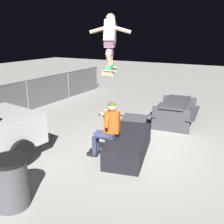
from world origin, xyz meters
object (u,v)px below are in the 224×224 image
(person_sitting_on_ledge, at_px, (107,126))
(picnic_table_back, at_px, (175,109))
(trash_bin, at_px, (11,182))
(kicker_ramp, at_px, (132,125))
(skater_airborne, at_px, (110,39))
(ledge_box_main, at_px, (129,145))
(skateboard, at_px, (110,72))

(person_sitting_on_ledge, distance_m, picnic_table_back, 3.11)
(picnic_table_back, xyz_separation_m, trash_bin, (-5.34, 1.21, -0.07))
(trash_bin, bearing_deg, person_sitting_on_ledge, -11.61)
(kicker_ramp, height_order, picnic_table_back, picnic_table_back)
(person_sitting_on_ledge, xyz_separation_m, skater_airborne, (0.14, 0.01, 1.92))
(skater_airborne, xyz_separation_m, picnic_table_back, (2.88, -0.74, -2.15))
(person_sitting_on_ledge, xyz_separation_m, kicker_ramp, (2.08, 0.31, -0.68))
(person_sitting_on_ledge, bearing_deg, picnic_table_back, -13.73)
(person_sitting_on_ledge, distance_m, skater_airborne, 1.92)
(ledge_box_main, bearing_deg, kicker_ramp, 21.85)
(person_sitting_on_ledge, relative_size, trash_bin, 1.54)
(person_sitting_on_ledge, height_order, trash_bin, person_sitting_on_ledge)
(picnic_table_back, bearing_deg, kicker_ramp, 131.50)
(ledge_box_main, height_order, skater_airborne, skater_airborne)
(skateboard, relative_size, skater_airborne, 0.91)
(skateboard, distance_m, trash_bin, 2.90)
(ledge_box_main, bearing_deg, trash_bin, 161.85)
(ledge_box_main, xyz_separation_m, trash_bin, (-2.65, 0.87, 0.19))
(ledge_box_main, height_order, picnic_table_back, picnic_table_back)
(skater_airborne, height_order, picnic_table_back, skater_airborne)
(skater_airborne, bearing_deg, person_sitting_on_ledge, -176.87)
(ledge_box_main, distance_m, trash_bin, 2.80)
(skateboard, height_order, trash_bin, skateboard)
(skateboard, height_order, skater_airborne, skater_airborne)
(ledge_box_main, bearing_deg, picnic_table_back, -7.31)
(skateboard, xyz_separation_m, trash_bin, (-2.41, 0.49, -1.53))
(trash_bin, bearing_deg, skateboard, -11.50)
(picnic_table_back, relative_size, trash_bin, 2.12)
(ledge_box_main, xyz_separation_m, skateboard, (-0.24, 0.38, 1.72))
(person_sitting_on_ledge, xyz_separation_m, trash_bin, (-2.33, 0.48, -0.30))
(skater_airborne, distance_m, trash_bin, 3.35)
(kicker_ramp, xyz_separation_m, picnic_table_back, (0.93, -1.05, 0.44))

